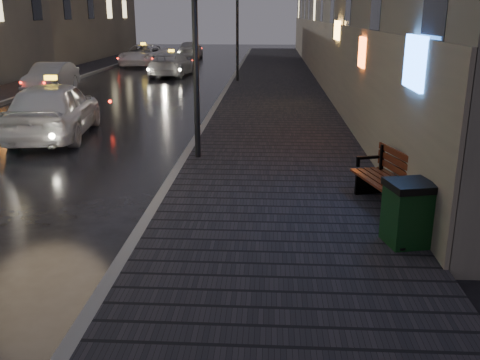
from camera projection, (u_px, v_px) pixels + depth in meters
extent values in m
plane|color=black|center=(21.00, 268.00, 7.90)|extent=(120.00, 120.00, 0.00)
cube|color=black|center=(276.00, 85.00, 27.67)|extent=(4.60, 58.00, 0.15)
cube|color=slate|center=(230.00, 84.00, 27.80)|extent=(0.20, 58.00, 0.15)
cube|color=black|center=(38.00, 83.00, 28.36)|extent=(2.40, 58.00, 0.15)
cube|color=slate|center=(62.00, 83.00, 28.29)|extent=(0.20, 58.00, 0.15)
cylinder|color=black|center=(196.00, 55.00, 12.72)|extent=(0.14, 0.14, 5.00)
cylinder|color=black|center=(237.00, 32.00, 27.97)|extent=(0.14, 0.14, 5.00)
cube|color=black|center=(411.00, 212.00, 9.09)|extent=(0.55, 0.21, 0.44)
cube|color=black|center=(426.00, 189.00, 9.02)|extent=(0.08, 0.08, 0.77)
cube|color=black|center=(411.00, 182.00, 8.92)|extent=(0.46, 0.18, 0.06)
cube|color=black|center=(369.00, 183.00, 10.64)|extent=(0.55, 0.21, 0.44)
cube|color=black|center=(381.00, 164.00, 10.57)|extent=(0.08, 0.08, 0.77)
cube|color=black|center=(368.00, 158.00, 10.47)|extent=(0.46, 0.18, 0.06)
cube|color=#4F1E11|center=(389.00, 183.00, 9.79)|extent=(1.19, 2.10, 0.04)
cube|color=#4F1E11|center=(404.00, 166.00, 9.75)|extent=(0.56, 1.93, 0.44)
cube|color=black|center=(407.00, 216.00, 8.26)|extent=(0.74, 0.74, 0.90)
cube|color=black|center=(411.00, 185.00, 8.11)|extent=(0.79, 0.79, 0.11)
imported|color=silver|center=(54.00, 109.00, 16.01)|extent=(2.67, 5.27, 1.72)
imported|color=#929399|center=(51.00, 78.00, 25.40)|extent=(1.59, 4.20, 1.37)
imported|color=silver|center=(172.00, 64.00, 32.00)|extent=(2.43, 5.05, 1.42)
imported|color=white|center=(144.00, 55.00, 38.49)|extent=(3.00, 5.54, 1.47)
imported|color=#9FA0A7|center=(191.00, 49.00, 44.47)|extent=(1.85, 4.38, 1.48)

